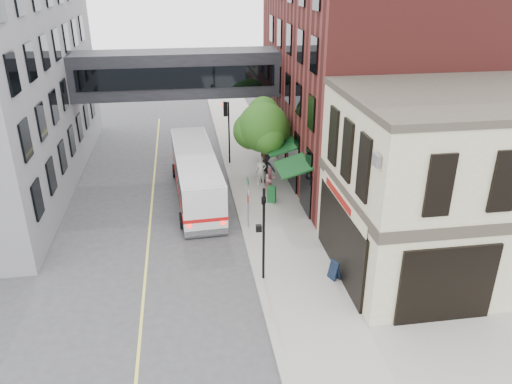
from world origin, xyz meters
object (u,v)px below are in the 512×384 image
object	(u,v)px
pedestrian_b	(270,179)
pedestrian_c	(266,168)
bus	(196,173)
sandwich_board	(335,270)
newspaper_box	(272,194)
pedestrian_a	(261,171)

from	to	relation	value
pedestrian_b	pedestrian_c	size ratio (longest dim) A/B	0.81
bus	sandwich_board	bearing A→B (deg)	-60.29
bus	pedestrian_b	size ratio (longest dim) A/B	6.99
bus	newspaper_box	world-z (taller)	bus
bus	pedestrian_a	distance (m)	4.40
pedestrian_c	sandwich_board	size ratio (longest dim) A/B	2.07
pedestrian_a	pedestrian_b	xyz separation A→B (m)	(0.40, -1.13, -0.17)
sandwich_board	pedestrian_b	bearing A→B (deg)	74.25
pedestrian_c	newspaper_box	distance (m)	3.26
pedestrian_b	sandwich_board	distance (m)	10.19
pedestrian_c	newspaper_box	world-z (taller)	pedestrian_c
bus	newspaper_box	size ratio (longest dim) A/B	11.19
pedestrian_a	pedestrian_b	bearing A→B (deg)	-65.57
newspaper_box	sandwich_board	size ratio (longest dim) A/B	1.05
pedestrian_a	bus	bearing A→B (deg)	-161.24
bus	pedestrian_c	xyz separation A→B (m)	(4.62, 1.54, -0.52)
pedestrian_a	pedestrian_c	distance (m)	0.61
pedestrian_c	sandwich_board	bearing A→B (deg)	-80.07
pedestrian_a	pedestrian_b	size ratio (longest dim) A/B	1.21
pedestrian_b	newspaper_box	bearing A→B (deg)	-112.02
pedestrian_a	newspaper_box	distance (m)	2.78
bus	pedestrian_c	bearing A→B (deg)	18.42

